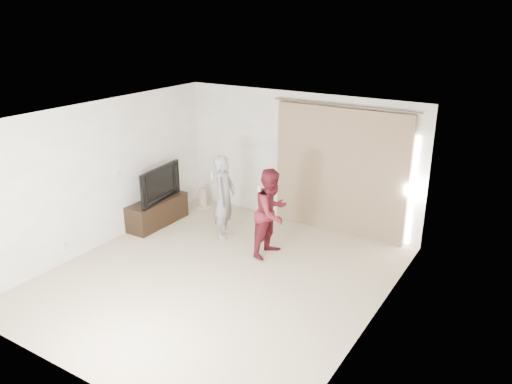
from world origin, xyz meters
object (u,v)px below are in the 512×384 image
tv_console (158,212)px  person_woman (272,213)px  tv (155,183)px  person_man (224,197)px

tv_console → person_woman: bearing=1.4°
tv_console → person_woman: size_ratio=0.86×
tv → person_woman: (2.58, 0.06, -0.08)m
tv_console → person_woman: person_woman is taller
tv → tv_console: bearing=-0.0°
tv → person_man: (1.47, 0.24, -0.07)m
tv → person_man: person_man is taller
person_man → tv: bearing=-170.8°
tv_console → person_man: person_man is taller
tv → person_woman: person_woman is taller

